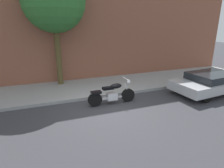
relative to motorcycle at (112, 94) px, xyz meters
name	(u,v)px	position (x,y,z in m)	size (l,w,h in m)	color
ground_plane	(108,110)	(-0.35, -0.51, -0.44)	(60.00, 60.00, 0.00)	#38383D
sidewalk	(91,87)	(-0.35, 2.33, -0.37)	(20.64, 3.09, 0.14)	#979797
building_facade	(80,15)	(-0.35, 4.12, 3.40)	(20.64, 0.50, 7.69)	brown
motorcycle	(112,94)	(0.00, 0.00, 0.00)	(2.13, 0.70, 1.10)	black
parked_car_silver	(213,82)	(5.29, -0.42, 0.11)	(4.46, 2.22, 1.03)	black
street_tree	(54,1)	(-1.82, 3.31, 3.98)	(3.13, 3.13, 6.02)	brown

